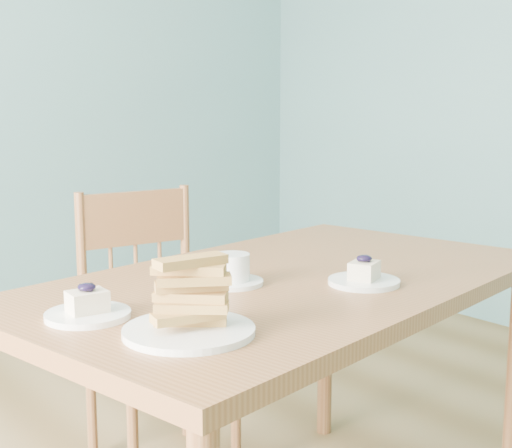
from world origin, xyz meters
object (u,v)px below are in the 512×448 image
object	(u,v)px
dining_chair	(155,328)
coffee_cup	(232,271)
cheesecake_plate_near	(364,277)
cheesecake_plate_far	(88,309)
biscotti_plate	(189,308)
dining_table	(289,305)

from	to	relation	value
dining_chair	coffee_cup	world-z (taller)	dining_chair
dining_chair	cheesecake_plate_near	bearing A→B (deg)	-78.08
cheesecake_plate_far	biscotti_plate	bearing A→B (deg)	-64.67
dining_table	cheesecake_plate_far	xyz separation A→B (m)	(-0.52, -0.02, 0.09)
cheesecake_plate_far	cheesecake_plate_near	bearing A→B (deg)	-13.74
dining_chair	cheesecake_plate_far	size ratio (longest dim) A/B	5.31
coffee_cup	biscotti_plate	xyz separation A→B (m)	(-0.27, -0.24, 0.02)
dining_chair	biscotti_plate	bearing A→B (deg)	-111.59
dining_table	coffee_cup	distance (m)	0.18
cheesecake_plate_near	cheesecake_plate_far	xyz separation A→B (m)	(-0.60, 0.15, 0.00)
cheesecake_plate_near	cheesecake_plate_far	distance (m)	0.62
dining_table	cheesecake_plate_near	distance (m)	0.20
cheesecake_plate_near	biscotti_plate	xyz separation A→B (m)	(-0.50, -0.06, 0.03)
cheesecake_plate_far	biscotti_plate	size ratio (longest dim) A/B	0.69
dining_table	coffee_cup	world-z (taller)	coffee_cup
biscotti_plate	coffee_cup	bearing A→B (deg)	41.30
dining_chair	biscotti_plate	world-z (taller)	dining_chair
cheesecake_plate_near	coffee_cup	xyz separation A→B (m)	(-0.23, 0.18, 0.01)
coffee_cup	biscotti_plate	bearing A→B (deg)	-160.97
cheesecake_plate_far	biscotti_plate	distance (m)	0.23
cheesecake_plate_near	biscotti_plate	bearing A→B (deg)	-173.75
coffee_cup	cheesecake_plate_near	bearing A→B (deg)	-60.82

